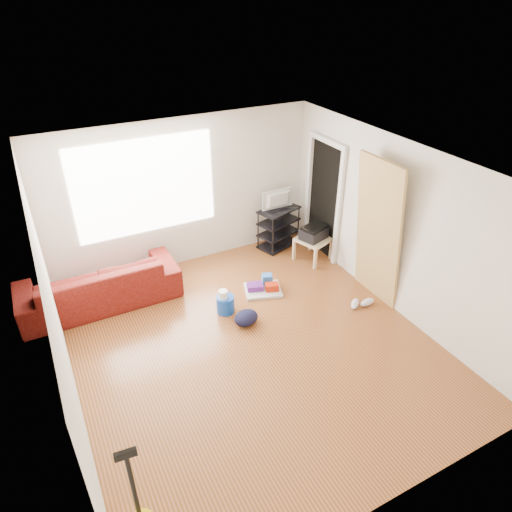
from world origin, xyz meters
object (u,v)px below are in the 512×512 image
sofa (103,302)px  cleaning_tray (263,287)px  side_table (313,242)px  tv_stand (278,227)px  bucket (226,311)px  backpack (246,323)px

sofa → cleaning_tray: (2.33, -0.87, 0.06)m
sofa → side_table: bearing=173.3°
tv_stand → cleaning_tray: (-0.92, -1.14, -0.32)m
bucket → backpack: bearing=-69.6°
backpack → cleaning_tray: bearing=30.1°
cleaning_tray → tv_stand: bearing=51.1°
sofa → side_table: (3.55, -0.42, 0.35)m
cleaning_tray → backpack: 0.86m
tv_stand → side_table: 0.75m
backpack → side_table: bearing=15.3°
sofa → tv_stand: (3.25, 0.27, 0.38)m
bucket → side_table: bearing=18.6°
tv_stand → backpack: (-1.53, -1.75, -0.38)m
bucket → backpack: size_ratio=0.72×
bucket → cleaning_tray: cleaning_tray is taller
side_table → bucket: 2.12m
bucket → sofa: bearing=145.5°
tv_stand → side_table: tv_stand is taller
tv_stand → backpack: size_ratio=2.28×
tv_stand → bucket: (-1.68, -1.36, -0.38)m
bucket → cleaning_tray: size_ratio=0.39×
tv_stand → bucket: size_ratio=3.14×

